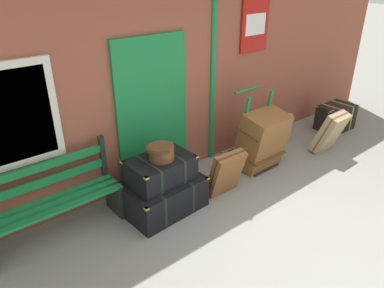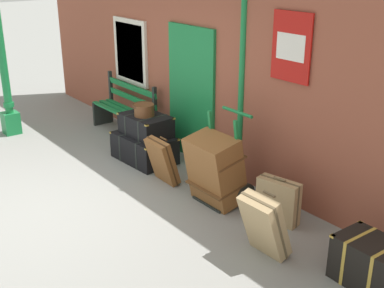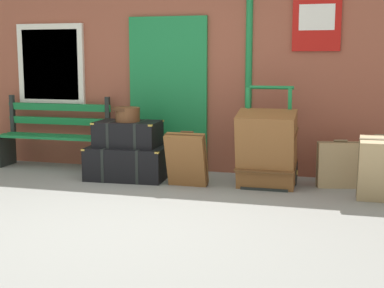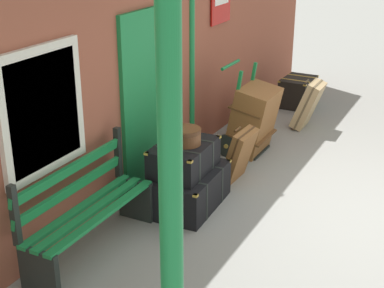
% 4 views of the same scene
% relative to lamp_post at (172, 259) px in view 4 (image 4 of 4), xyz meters
% --- Properties ---
extents(ground_plane, '(60.00, 60.00, 0.00)m').
position_rel_lamp_post_xyz_m(ground_plane, '(3.22, -0.50, -1.16)').
color(ground_plane, gray).
extents(brick_facade, '(10.40, 0.35, 3.20)m').
position_rel_lamp_post_xyz_m(brick_facade, '(3.20, 2.09, 0.44)').
color(brick_facade, brown).
rests_on(brick_facade, ground).
extents(lamp_post, '(0.28, 0.28, 3.03)m').
position_rel_lamp_post_xyz_m(lamp_post, '(0.00, 0.00, 0.00)').
color(lamp_post, '#197A3D').
rests_on(lamp_post, ground).
extents(platform_bench, '(1.60, 0.43, 1.01)m').
position_rel_lamp_post_xyz_m(platform_bench, '(1.29, 1.66, -0.71)').
color(platform_bench, '#197A3D').
rests_on(platform_bench, ground).
extents(steamer_trunk_base, '(1.04, 0.70, 0.43)m').
position_rel_lamp_post_xyz_m(steamer_trunk_base, '(2.57, 1.24, -0.95)').
color(steamer_trunk_base, black).
rests_on(steamer_trunk_base, ground).
extents(steamer_trunk_middle, '(0.83, 0.58, 0.33)m').
position_rel_lamp_post_xyz_m(steamer_trunk_middle, '(2.56, 1.28, -0.58)').
color(steamer_trunk_middle, black).
rests_on(steamer_trunk_middle, steamer_trunk_base).
extents(round_hatbox, '(0.35, 0.33, 0.18)m').
position_rel_lamp_post_xyz_m(round_hatbox, '(2.57, 1.26, -0.31)').
color(round_hatbox, brown).
rests_on(round_hatbox, steamer_trunk_middle).
extents(porters_trolley, '(0.71, 0.56, 1.21)m').
position_rel_lamp_post_xyz_m(porters_trolley, '(4.37, 1.35, -0.88)').
color(porters_trolley, black).
rests_on(porters_trolley, ground).
extents(large_brown_trunk, '(0.70, 0.60, 0.95)m').
position_rel_lamp_post_xyz_m(large_brown_trunk, '(4.37, 1.18, -0.68)').
color(large_brown_trunk, brown).
rests_on(large_brown_trunk, ground).
extents(suitcase_umber, '(0.56, 0.30, 0.59)m').
position_rel_lamp_post_xyz_m(suitcase_umber, '(5.22, 1.47, -0.88)').
color(suitcase_umber, tan).
rests_on(suitcase_umber, ground).
extents(suitcase_brown, '(0.48, 0.44, 0.75)m').
position_rel_lamp_post_xyz_m(suitcase_brown, '(5.65, 0.80, -0.78)').
color(suitcase_brown, tan).
rests_on(suitcase_brown, ground).
extents(suitcase_cream, '(0.50, 0.34, 0.68)m').
position_rel_lamp_post_xyz_m(suitcase_cream, '(3.43, 0.99, -0.82)').
color(suitcase_cream, brown).
rests_on(suitcase_cream, ground).
extents(corner_trunk, '(0.70, 0.51, 0.49)m').
position_rel_lamp_post_xyz_m(corner_trunk, '(6.65, 1.27, -0.92)').
color(corner_trunk, black).
rests_on(corner_trunk, ground).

